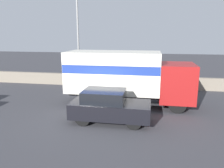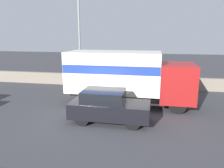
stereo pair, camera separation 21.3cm
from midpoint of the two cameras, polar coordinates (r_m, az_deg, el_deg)
The scene contains 5 objects.
ground_plane at distance 11.14m, azimuth -4.05°, elevation -9.51°, with size 80.00×80.00×0.00m, color #38383D.
stone_wall_backdrop at distance 17.93m, azimuth 1.66°, elevation 0.78°, with size 60.00×0.35×0.97m.
street_lamp at distance 17.27m, azimuth -9.28°, elevation 13.44°, with size 0.56×0.28×7.79m.
box_truck at distance 13.14m, azimuth 3.00°, elevation 2.51°, with size 7.49×2.49×3.23m.
car_hatchback at distance 10.74m, azimuth -1.39°, elevation -5.84°, with size 3.87×1.70×1.59m.
Camera 1 is at (2.47, -10.00, 4.24)m, focal length 35.00 mm.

